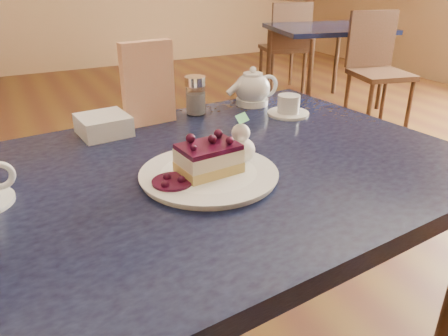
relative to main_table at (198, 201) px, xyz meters
name	(u,v)px	position (x,y,z in m)	size (l,w,h in m)	color
main_table	(198,201)	(0.00, 0.00, 0.00)	(1.32, 0.95, 0.78)	#161E3D
dessert_plate	(209,174)	(0.01, -0.05, 0.09)	(0.29, 0.29, 0.01)	white
cheesecake_slice	(209,159)	(0.01, -0.05, 0.12)	(0.13, 0.10, 0.06)	#E7C270
whipped_cream	(241,150)	(0.09, -0.03, 0.12)	(0.06, 0.06, 0.06)	white
berry_sauce	(172,182)	(-0.08, -0.07, 0.10)	(0.08, 0.08, 0.01)	#430722
tea_set	(259,93)	(0.37, 0.34, 0.13)	(0.21, 0.26, 0.11)	white
menu_card	(148,84)	(0.01, 0.34, 0.20)	(0.15, 0.03, 0.23)	#F7DFA0
sugar_shaker	(196,95)	(0.16, 0.36, 0.14)	(0.06, 0.06, 0.11)	white
napkin_stack	(103,125)	(-0.13, 0.31, 0.11)	(0.12, 0.12, 0.05)	white
bg_table_far_right	(321,99)	(2.26, 2.28, -0.63)	(1.10, 1.73, 1.15)	#161E3D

